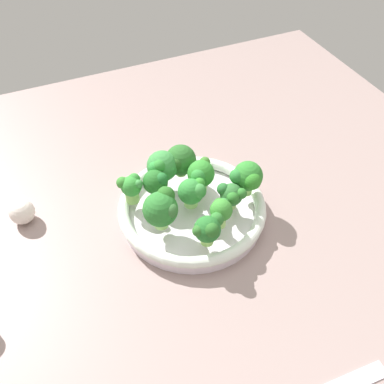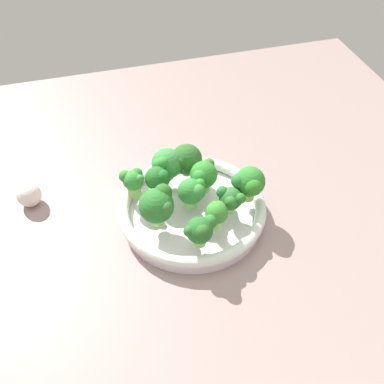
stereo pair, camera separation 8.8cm
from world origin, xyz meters
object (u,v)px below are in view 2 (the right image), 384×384
broccoli_floret_4 (249,183)px  broccoli_floret_9 (217,213)px  garlic_bulb (29,195)px  broccoli_floret_2 (166,164)px  bowl (192,210)px  broccoli_floret_6 (204,175)px  broccoli_floret_3 (192,192)px  broccoli_floret_5 (158,205)px  broccoli_floret_1 (158,178)px  broccoli_floret_0 (133,181)px  broccoli_floret_10 (231,199)px  broccoli_floret_7 (200,230)px  broccoli_floret_8 (186,160)px

broccoli_floret_4 → broccoli_floret_9: (8.14, 5.10, -0.60)cm
garlic_bulb → broccoli_floret_9: bearing=149.6°
broccoli_floret_2 → garlic_bulb: bearing=-9.2°
broccoli_floret_9 → broccoli_floret_2: bearing=-69.4°
bowl → broccoli_floret_6: size_ratio=4.28×
broccoli_floret_3 → broccoli_floret_5: 7.67cm
broccoli_floret_9 → bowl: bearing=-69.8°
garlic_bulb → broccoli_floret_1: bearing=163.0°
broccoli_floret_1 → broccoli_floret_2: (-2.38, -3.25, 0.45)cm
garlic_bulb → broccoli_floret_6: bearing=164.1°
broccoli_floret_0 → broccoli_floret_5: (-3.04, 8.46, 0.85)cm
broccoli_floret_0 → broccoli_floret_6: bearing=169.0°
broccoli_floret_2 → broccoli_floret_3: 9.06cm
broccoli_floret_5 → broccoli_floret_10: 13.78cm
broccoli_floret_6 → broccoli_floret_10: broccoli_floret_6 is taller
broccoli_floret_9 → broccoli_floret_6: bearing=-93.2°
broccoli_floret_1 → broccoli_floret_2: broccoli_floret_2 is taller
broccoli_floret_7 → broccoli_floret_8: (-2.40, -18.57, 0.23)cm
broccoli_floret_7 → broccoli_floret_2: bearing=-84.5°
broccoli_floret_0 → broccoli_floret_8: (-11.37, -2.97, 0.21)cm
broccoli_floret_2 → broccoli_floret_9: bearing=110.6°
broccoli_floret_2 → broccoli_floret_0: bearing=19.6°
broccoli_floret_0 → garlic_bulb: (20.66, -7.10, -5.15)cm
broccoli_floret_10 → broccoli_floret_2: bearing=-52.0°
broccoli_floret_2 → broccoli_floret_7: bearing=95.5°
broccoli_floret_2 → broccoli_floret_5: (4.20, 11.03, 0.36)cm
broccoli_floret_6 → garlic_bulb: bearing=-15.9°
bowl → broccoli_floret_6: (-3.19, -2.90, 6.14)cm
broccoli_floret_5 → broccoli_floret_8: bearing=-126.1°
broccoli_floret_3 → broccoli_floret_0: bearing=-30.2°
broccoli_floret_7 → broccoli_floret_10: (-7.75, -6.03, -0.36)cm
broccoli_floret_5 → broccoli_floret_9: (-9.92, 4.20, -0.55)cm
broccoli_floret_8 → garlic_bulb: 32.74cm
broccoli_floret_3 → broccoli_floret_5: broccoli_floret_5 is taller
broccoli_floret_4 → broccoli_floret_7: 14.59cm
garlic_bulb → broccoli_floret_4: bearing=160.7°
broccoli_floret_0 → broccoli_floret_7: broccoli_floret_7 is taller
broccoli_floret_1 → broccoli_floret_9: size_ratio=0.98×
broccoli_floret_0 → broccoli_floret_2: (-7.24, -2.58, 0.49)cm
broccoli_floret_2 → broccoli_floret_3: size_ratio=1.19×
broccoli_floret_8 → broccoli_floret_1: bearing=29.2°
broccoli_floret_1 → garlic_bulb: (25.52, -7.78, -5.19)cm
broccoli_floret_7 → broccoli_floret_9: 4.97cm
bowl → broccoli_floret_10: size_ratio=5.39×
broccoli_floret_1 → broccoli_floret_6: size_ratio=0.89×
broccoli_floret_4 → broccoli_floret_2: bearing=-36.2°
bowl → broccoli_floret_4: broccoli_floret_4 is taller
broccoli_floret_0 → broccoli_floret_9: 18.12cm
broccoli_floret_6 → broccoli_floret_9: 10.06cm
broccoli_floret_3 → broccoli_floret_9: (-2.74, 6.71, 0.43)cm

